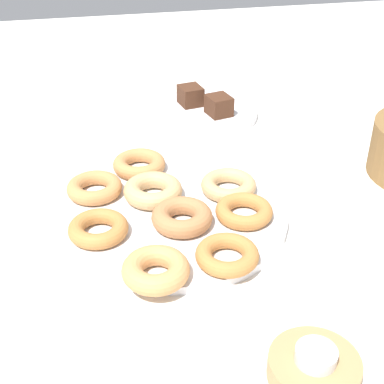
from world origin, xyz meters
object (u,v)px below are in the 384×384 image
donut_0 (182,217)px  candle_holder (314,369)px  donut_6 (244,211)px  donut_7 (94,188)px  donut_4 (229,185)px  cake_plate (202,113)px  tealight (316,355)px  donut_1 (98,228)px  donut_5 (227,255)px  donut_8 (156,270)px  brownie_far (219,105)px  donut_plate (173,214)px  donut_2 (139,164)px  brownie_near (190,95)px  donut_3 (153,190)px

donut_0 → candle_holder: donut_0 is taller
donut_6 → donut_7: bearing=-117.6°
donut_4 → donut_6: (0.08, 0.00, -0.00)m
cake_plate → tealight: (0.68, -0.03, 0.03)m
donut_4 → tealight: (0.36, -0.00, 0.01)m
candle_holder → donut_0: bearing=-163.2°
donut_1 → donut_5: size_ratio=1.01×
donut_0 → donut_8: bearing=-26.9°
brownie_far → donut_4: bearing=-11.2°
donut_7 → donut_4: bearing=80.1°
donut_plate → donut_2: size_ratio=3.91×
donut_6 → donut_0: bearing=-90.1°
donut_7 → candle_holder: bearing=27.3°
donut_8 → candle_holder: 0.23m
donut_4 → donut_6: 0.08m
donut_0 → brownie_near: size_ratio=1.82×
brownie_far → tealight: 0.66m
donut_4 → brownie_near: bearing=178.1°
donut_4 → donut_1: bearing=-70.4°
brownie_near → donut_7: bearing=-35.1°
donut_plate → candle_holder: bearing=16.0°
cake_plate → candle_holder: (0.68, -0.03, 0.01)m
donut_1 → donut_4: size_ratio=0.97×
donut_1 → candle_holder: (0.29, 0.21, -0.01)m
donut_6 → candle_holder: 0.29m
candle_holder → donut_7: bearing=-152.7°
donut_2 → donut_6: donut_2 is taller
donut_3 → candle_holder: bearing=17.7°
donut_1 → donut_3: 0.12m
donut_plate → cake_plate: size_ratio=1.53×
donut_2 → donut_7: 0.10m
donut_0 → tealight: size_ratio=2.00×
donut_plate → donut_0: (0.04, 0.01, 0.02)m
donut_7 → candle_holder: (0.40, 0.21, -0.01)m
donut_4 → cake_plate: 0.32m
donut_6 → brownie_near: bearing=179.0°
donut_plate → brownie_far: 0.36m
donut_4 → donut_5: (0.17, -0.05, -0.00)m
donut_0 → donut_1: (0.00, -0.12, -0.00)m
donut_5 → donut_7: bearing=-141.9°
donut_7 → donut_3: bearing=71.2°
donut_4 → cake_plate: bearing=174.9°
donut_2 → candle_holder: (0.46, 0.13, -0.01)m
donut_3 → cake_plate: donut_3 is taller
donut_3 → donut_7: 0.09m
donut_1 → brownie_near: brownie_near is taller
donut_3 → donut_7: (-0.03, -0.09, -0.00)m
donut_3 → donut_5: 0.19m
donut_0 → donut_5: 0.10m
donut_0 → donut_1: donut_0 is taller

